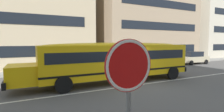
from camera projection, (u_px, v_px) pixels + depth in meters
The scene contains 9 objects.
ground_plane at pixel (135, 85), 11.38m from camera, with size 400.00×400.00×0.00m, color #54514F.
sidewalk_far at pixel (92, 68), 18.76m from camera, with size 120.00×3.00×0.01m, color gray.
lane_centreline at pixel (135, 85), 11.38m from camera, with size 110.00×0.16×0.01m, color silver.
school_bus at pixel (115, 59), 12.27m from camera, with size 12.63×3.09×2.82m.
parked_car_beige_past_driveway at pixel (193, 57), 22.39m from camera, with size 3.99×2.05×1.64m.
stop_sign_post at pixel (129, 89), 2.28m from camera, with size 0.70×0.07×2.90m.
apartment_block_far_left at pixel (13, 0), 21.89m from camera, with size 17.43×13.25×16.50m.
apartment_block_far_centre at pixel (139, 20), 29.84m from camera, with size 16.30×11.62×13.30m.
apartment_block_far_right at pixel (204, 25), 39.14m from camera, with size 16.29×13.68×13.30m.
Camera 1 is at (-6.40, -9.30, 2.86)m, focal length 27.61 mm.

